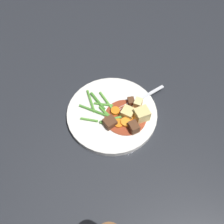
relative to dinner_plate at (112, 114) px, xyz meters
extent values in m
plane|color=#26282D|center=(0.00, 0.00, -0.01)|extent=(3.00, 3.00, 0.00)
cylinder|color=white|center=(0.00, 0.00, 0.00)|extent=(0.26, 0.26, 0.02)
cylinder|color=#93381E|center=(0.04, -0.01, 0.01)|extent=(0.12, 0.12, 0.00)
cylinder|color=orange|center=(0.06, -0.04, 0.01)|extent=(0.03, 0.03, 0.01)
cylinder|color=orange|center=(0.01, 0.00, 0.01)|extent=(0.03, 0.03, 0.01)
cylinder|color=orange|center=(0.04, -0.03, 0.02)|extent=(0.04, 0.04, 0.01)
cylinder|color=orange|center=(0.07, -0.01, 0.01)|extent=(0.04, 0.04, 0.01)
cylinder|color=orange|center=(0.09, 0.01, 0.01)|extent=(0.04, 0.04, 0.01)
cylinder|color=orange|center=(0.02, -0.04, 0.01)|extent=(0.04, 0.04, 0.01)
cube|color=#E5CC7A|center=(0.05, -0.01, 0.02)|extent=(0.04, 0.04, 0.03)
cube|color=#EAD68C|center=(0.07, 0.03, 0.02)|extent=(0.03, 0.03, 0.03)
cube|color=#E5CC7A|center=(0.09, -0.01, 0.03)|extent=(0.05, 0.05, 0.04)
cube|color=#56331E|center=(0.05, 0.04, 0.02)|extent=(0.02, 0.03, 0.02)
cube|color=#56331E|center=(0.07, -0.05, 0.02)|extent=(0.04, 0.04, 0.03)
cube|color=#56331E|center=(0.00, -0.04, 0.02)|extent=(0.04, 0.04, 0.02)
cylinder|color=#66AD42|center=(-0.02, 0.04, 0.01)|extent=(0.05, 0.06, 0.01)
cylinder|color=#599E38|center=(-0.06, -0.04, 0.01)|extent=(0.05, 0.01, 0.01)
cylinder|color=#599E38|center=(-0.03, 0.02, 0.01)|extent=(0.06, 0.01, 0.01)
cylinder|color=#599E38|center=(0.00, -0.02, 0.01)|extent=(0.05, 0.04, 0.01)
cylinder|color=#4C8E33|center=(0.00, -0.03, 0.01)|extent=(0.06, 0.03, 0.01)
cylinder|color=#4C8E33|center=(-0.04, -0.01, 0.01)|extent=(0.06, 0.02, 0.01)
cylinder|color=#4C8E33|center=(-0.05, 0.03, 0.01)|extent=(0.06, 0.06, 0.01)
cylinder|color=#599E38|center=(-0.07, 0.03, 0.01)|extent=(0.04, 0.08, 0.01)
cylinder|color=#4C8E33|center=(-0.07, 0.00, 0.01)|extent=(0.06, 0.02, 0.01)
cylinder|color=#599E38|center=(-0.02, -0.01, 0.01)|extent=(0.04, 0.04, 0.01)
cube|color=silver|center=(0.10, 0.08, 0.01)|extent=(0.09, 0.08, 0.00)
cube|color=silver|center=(0.05, 0.03, 0.01)|extent=(0.03, 0.03, 0.00)
cylinder|color=silver|center=(0.02, 0.02, 0.01)|extent=(0.03, 0.03, 0.00)
cylinder|color=silver|center=(0.03, 0.02, 0.01)|extent=(0.03, 0.03, 0.00)
cylinder|color=silver|center=(0.03, 0.01, 0.01)|extent=(0.03, 0.03, 0.00)
cylinder|color=silver|center=(0.04, 0.01, 0.01)|extent=(0.03, 0.03, 0.00)
camera|label=1|loc=(0.05, -0.39, 0.61)|focal=39.58mm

